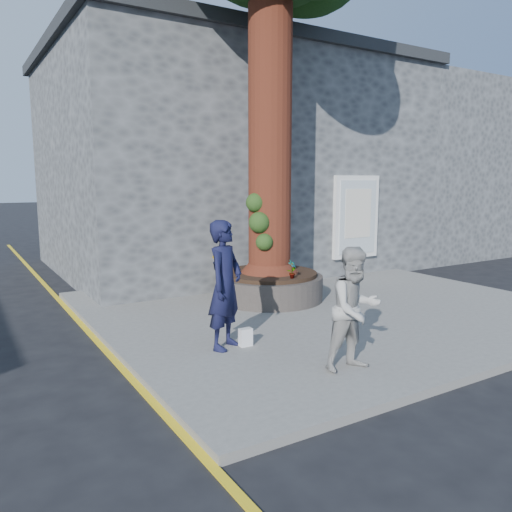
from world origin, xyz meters
TOP-DOWN VIEW (x-y plane):
  - ground at (0.00, 0.00)m, footprint 120.00×120.00m
  - pavement at (1.50, 1.00)m, footprint 9.00×8.00m
  - yellow_line at (-3.05, 1.00)m, footprint 0.10×30.00m
  - stone_shop at (2.50, 7.20)m, footprint 10.30×8.30m
  - neighbour_shop at (10.50, 7.20)m, footprint 6.00×8.00m
  - planter at (0.80, 2.00)m, footprint 2.30×2.30m
  - man at (-1.50, -0.32)m, footprint 0.86×0.79m
  - woman at (-0.43, -2.01)m, footprint 0.86×0.69m
  - shopping_bag at (-1.20, -0.41)m, footprint 0.20×0.13m
  - plant_a at (0.79, 1.15)m, footprint 0.23×0.19m
  - plant_b at (-0.05, 2.85)m, footprint 0.25×0.25m
  - plant_c at (-0.05, 2.56)m, footprint 0.24×0.24m
  - plant_d at (1.65, 2.85)m, footprint 0.36×0.38m

SIDE VIEW (x-z plane):
  - ground at x=0.00m, z-range 0.00..0.00m
  - yellow_line at x=-3.05m, z-range 0.00..0.01m
  - pavement at x=1.50m, z-range 0.00..0.12m
  - shopping_bag at x=-1.20m, z-range 0.12..0.40m
  - planter at x=0.80m, z-range 0.11..0.71m
  - plant_c at x=-0.05m, z-range 0.72..1.05m
  - plant_d at x=1.65m, z-range 0.72..1.05m
  - plant_a at x=0.79m, z-range 0.72..1.09m
  - plant_b at x=-0.05m, z-range 0.72..1.11m
  - woman at x=-0.43m, z-range 0.12..1.81m
  - man at x=-1.50m, z-range 0.12..2.09m
  - neighbour_shop at x=10.50m, z-range 0.00..6.00m
  - stone_shop at x=2.50m, z-range 0.01..6.31m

